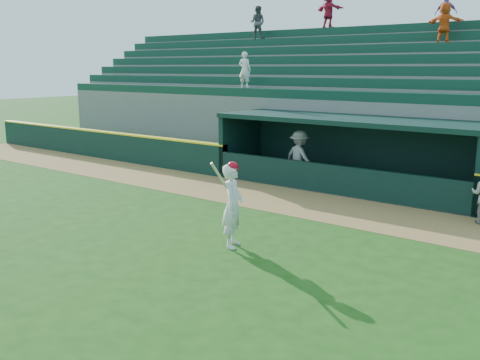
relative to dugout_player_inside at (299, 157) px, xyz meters
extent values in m
plane|color=#1C4711|center=(1.69, -7.33, -0.96)|extent=(120.00, 120.00, 0.00)
cube|color=olive|center=(1.69, -2.43, -0.96)|extent=(40.00, 3.00, 0.01)
cube|color=black|center=(-10.56, -0.78, -0.36)|extent=(15.50, 0.30, 1.20)
cube|color=yellow|center=(-10.56, -0.78, 0.27)|extent=(15.50, 0.32, 0.06)
imported|color=#A8A8A3|center=(0.00, 0.00, 0.00)|extent=(1.39, 1.03, 1.92)
cube|color=slate|center=(1.69, 0.37, -0.94)|extent=(9.00, 2.60, 0.04)
cube|color=black|center=(-2.91, 0.37, 0.19)|extent=(0.20, 2.60, 2.30)
cube|color=black|center=(1.69, 1.67, 0.19)|extent=(9.40, 0.20, 2.30)
cube|color=black|center=(1.69, 0.37, 1.42)|extent=(9.40, 2.80, 0.16)
cube|color=black|center=(1.69, -0.85, -0.46)|extent=(9.00, 0.16, 1.00)
cube|color=brown|center=(1.69, 1.17, -0.71)|extent=(8.40, 0.45, 0.10)
cube|color=slate|center=(1.69, 2.19, 0.49)|extent=(34.00, 0.85, 2.91)
cube|color=#0F3828|center=(1.69, 2.07, 2.13)|extent=(34.00, 0.60, 0.36)
cube|color=slate|center=(1.69, 3.04, 0.72)|extent=(34.00, 0.85, 3.36)
cube|color=#0F3828|center=(1.69, 2.92, 2.58)|extent=(34.00, 0.60, 0.36)
cube|color=slate|center=(1.69, 3.89, 0.94)|extent=(34.00, 0.85, 3.81)
cube|color=#0F3828|center=(1.69, 3.77, 3.03)|extent=(34.00, 0.60, 0.36)
cube|color=slate|center=(1.69, 4.74, 1.17)|extent=(34.00, 0.85, 4.26)
cube|color=#0F3828|center=(1.69, 4.62, 3.48)|extent=(34.00, 0.60, 0.36)
cube|color=slate|center=(1.69, 5.59, 1.39)|extent=(34.00, 0.85, 4.71)
cube|color=#0F3828|center=(1.69, 5.47, 3.93)|extent=(34.00, 0.60, 0.36)
cube|color=slate|center=(1.69, 6.44, 1.62)|extent=(34.00, 0.85, 5.16)
cube|color=#0F3828|center=(1.69, 6.32, 4.38)|extent=(34.00, 0.60, 0.36)
cube|color=slate|center=(1.69, 7.29, 1.84)|extent=(34.00, 0.85, 5.61)
cube|color=#0F3828|center=(1.69, 7.17, 4.83)|extent=(34.00, 0.60, 0.36)
cube|color=slate|center=(1.69, 7.87, 1.84)|extent=(34.50, 0.30, 5.61)
imported|color=#B91C3C|center=(-2.91, 7.19, 5.82)|extent=(1.57, 0.76, 1.63)
imported|color=#4B4B4B|center=(-6.45, 6.34, 5.37)|extent=(0.92, 0.79, 1.62)
imported|color=#9A5FA3|center=(2.83, 6.34, 5.28)|extent=(0.88, 0.44, 1.45)
imported|color=orange|center=(3.07, 5.49, 4.86)|extent=(1.41, 0.52, 1.50)
imported|color=white|center=(-4.05, 2.09, 3.06)|extent=(0.60, 0.44, 1.51)
imported|color=silver|center=(2.41, -6.94, 0.02)|extent=(0.73, 0.85, 1.97)
sphere|color=#B30918|center=(2.41, -6.94, 0.93)|extent=(0.27, 0.27, 0.27)
cylinder|color=#D6C289|center=(2.23, -7.16, 0.70)|extent=(0.25, 0.49, 0.76)
camera|label=1|loc=(9.84, -16.37, 3.17)|focal=40.00mm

